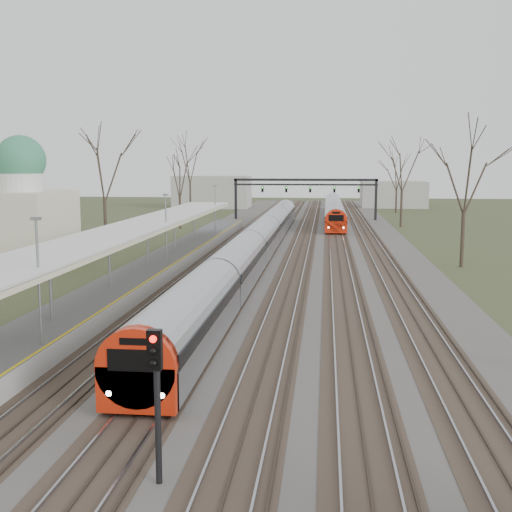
{
  "coord_description": "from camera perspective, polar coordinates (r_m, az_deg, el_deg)",
  "views": [
    {
      "loc": [
        3.32,
        -9.36,
        8.02
      ],
      "look_at": [
        -1.29,
        32.8,
        2.0
      ],
      "focal_mm": 45.0,
      "sensor_mm": 36.0,
      "label": 1
    }
  ],
  "objects": [
    {
      "name": "track_bed",
      "position": [
        64.92,
        3.49,
        1.02
      ],
      "size": [
        24.0,
        160.0,
        0.22
      ],
      "color": "#474442",
      "rests_on": "ground"
    },
    {
      "name": "platform",
      "position": [
        49.04,
        -8.45,
        -0.83
      ],
      "size": [
        3.5,
        69.0,
        1.0
      ],
      "primitive_type": "cube",
      "color": "#9E9B93",
      "rests_on": "ground"
    },
    {
      "name": "canopy",
      "position": [
        44.3,
        -10.02,
        2.66
      ],
      "size": [
        4.1,
        50.0,
        3.11
      ],
      "color": "slate",
      "rests_on": "platform"
    },
    {
      "name": "dome_building",
      "position": [
        53.74,
        -21.58,
        2.92
      ],
      "size": [
        10.0,
        8.0,
        10.3
      ],
      "color": "beige",
      "rests_on": "ground"
    },
    {
      "name": "signal_gantry",
      "position": [
        94.45,
        4.42,
        6.17
      ],
      "size": [
        21.0,
        0.59,
        6.08
      ],
      "color": "black",
      "rests_on": "ground"
    },
    {
      "name": "tree_west_far",
      "position": [
        60.85,
        -13.4,
        7.86
      ],
      "size": [
        5.5,
        5.5,
        11.33
      ],
      "color": "#2D231C",
      "rests_on": "ground"
    },
    {
      "name": "tree_east_far",
      "position": [
        52.46,
        18.11,
        6.88
      ],
      "size": [
        5.0,
        5.0,
        10.3
      ],
      "color": "#2D231C",
      "rests_on": "ground"
    },
    {
      "name": "train_near",
      "position": [
        56.69,
        0.3,
        1.45
      ],
      "size": [
        2.62,
        75.21,
        3.05
      ],
      "color": "#ABAEB6",
      "rests_on": "ground"
    },
    {
      "name": "train_far",
      "position": [
        96.15,
        6.94,
        4.12
      ],
      "size": [
        2.62,
        45.21,
        3.05
      ],
      "color": "#ABAEB6",
      "rests_on": "ground"
    },
    {
      "name": "signal_post",
      "position": [
        16.18,
        -8.85,
        -11.13
      ],
      "size": [
        0.35,
        0.45,
        4.1
      ],
      "color": "black",
      "rests_on": "ground"
    }
  ]
}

